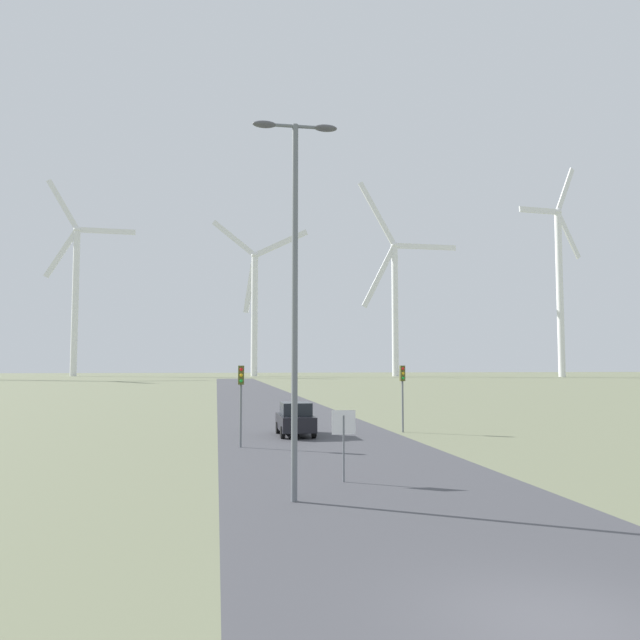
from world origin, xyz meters
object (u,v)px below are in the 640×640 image
(car_approaching, at_px, (295,419))
(wind_turbine_left, at_px, (76,286))
(traffic_light_post_near_left, at_px, (241,387))
(wind_turbine_far_right, at_px, (559,278))
(stop_sign_near, at_px, (344,432))
(traffic_light_post_near_right, at_px, (403,383))
(wind_turbine_right, at_px, (395,293))
(wind_turbine_center, at_px, (255,300))
(streetlamp, at_px, (295,266))

(car_approaching, relative_size, wind_turbine_left, 0.06)
(traffic_light_post_near_left, height_order, car_approaching, traffic_light_post_near_left)
(car_approaching, xyz_separation_m, wind_turbine_far_right, (106.32, 152.68, 31.46))
(stop_sign_near, distance_m, traffic_light_post_near_right, 15.85)
(traffic_light_post_near_right, xyz_separation_m, car_approaching, (-6.35, -0.77, -1.90))
(wind_turbine_right, bearing_deg, wind_turbine_center, 170.42)
(wind_turbine_left, bearing_deg, wind_turbine_right, -10.33)
(wind_turbine_right, xyz_separation_m, wind_turbine_far_right, (50.67, -17.79, 3.84))
(traffic_light_post_near_left, relative_size, wind_turbine_center, 0.07)
(traffic_light_post_near_right, relative_size, wind_turbine_center, 0.07)
(wind_turbine_left, bearing_deg, car_approaching, -74.55)
(car_approaching, distance_m, wind_turbine_far_right, 188.69)
(traffic_light_post_near_left, distance_m, car_approaching, 5.71)
(traffic_light_post_near_left, xyz_separation_m, traffic_light_post_near_right, (9.50, 5.13, -0.00))
(stop_sign_near, height_order, traffic_light_post_near_right, traffic_light_post_near_right)
(streetlamp, distance_m, car_approaching, 17.48)
(stop_sign_near, xyz_separation_m, traffic_light_post_near_left, (-3.05, 9.30, 1.17))
(traffic_light_post_near_right, height_order, wind_turbine_far_right, wind_turbine_far_right)
(wind_turbine_right, bearing_deg, wind_turbine_far_right, -19.35)
(streetlamp, distance_m, wind_turbine_center, 196.03)
(wind_turbine_far_right, bearing_deg, wind_turbine_right, 160.65)
(stop_sign_near, relative_size, traffic_light_post_near_right, 0.62)
(traffic_light_post_near_left, bearing_deg, wind_turbine_left, 104.25)
(traffic_light_post_near_right, xyz_separation_m, wind_turbine_right, (49.30, 169.70, 25.72))
(wind_turbine_left, bearing_deg, wind_turbine_center, -10.91)
(streetlamp, relative_size, traffic_light_post_near_left, 2.87)
(traffic_light_post_near_left, bearing_deg, streetlamp, -84.93)
(wind_turbine_center, bearing_deg, streetlamp, -93.05)
(wind_turbine_left, xyz_separation_m, wind_turbine_right, (108.23, -19.72, -2.35))
(traffic_light_post_near_left, bearing_deg, wind_turbine_far_right, 55.12)
(stop_sign_near, relative_size, wind_turbine_center, 0.04)
(wind_turbine_center, relative_size, wind_turbine_far_right, 0.78)
(wind_turbine_center, bearing_deg, car_approaching, -92.66)
(car_approaching, bearing_deg, traffic_light_post_near_left, -125.88)
(traffic_light_post_near_left, height_order, wind_turbine_center, wind_turbine_center)
(wind_turbine_right, bearing_deg, traffic_light_post_near_left, -108.59)
(streetlamp, relative_size, wind_turbine_right, 0.17)
(streetlamp, height_order, wind_turbine_left, wind_turbine_left)
(traffic_light_post_near_left, bearing_deg, wind_turbine_center, 86.42)
(wind_turbine_right, distance_m, wind_turbine_far_right, 53.84)
(traffic_light_post_near_right, bearing_deg, streetlamp, -116.26)
(wind_turbine_center, bearing_deg, wind_turbine_far_right, -14.74)
(traffic_light_post_near_left, height_order, wind_turbine_far_right, wind_turbine_far_right)
(wind_turbine_right, relative_size, wind_turbine_far_right, 0.94)
(wind_turbine_far_right, bearing_deg, traffic_light_post_near_left, -124.88)
(traffic_light_post_near_right, distance_m, wind_turbine_far_right, 184.24)
(wind_turbine_center, bearing_deg, stop_sign_near, -92.50)
(streetlamp, bearing_deg, car_approaching, 82.70)
(streetlamp, relative_size, traffic_light_post_near_right, 2.88)
(streetlamp, height_order, traffic_light_post_near_left, streetlamp)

